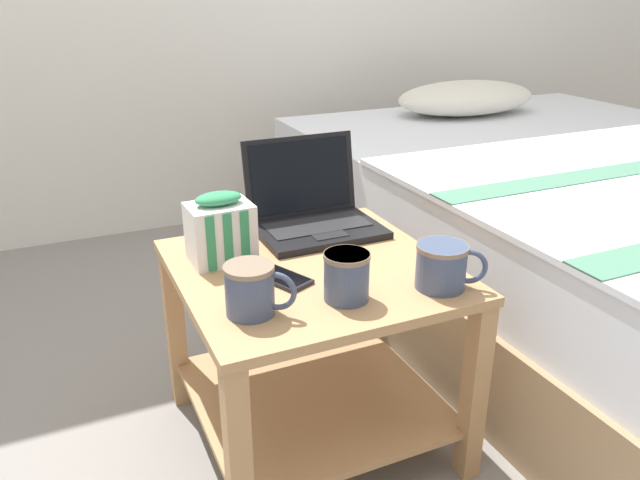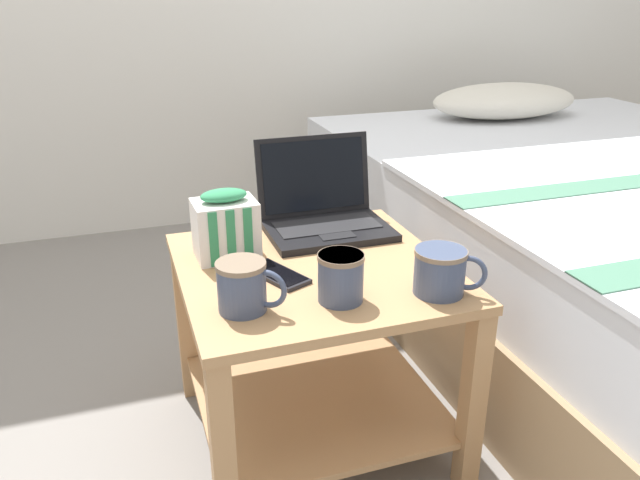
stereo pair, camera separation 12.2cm
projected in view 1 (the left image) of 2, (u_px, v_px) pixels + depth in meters
ground_plane at (313, 433)px, 1.57m from camera, size 8.00×8.00×0.00m
bed at (600, 229)px, 2.13m from camera, size 1.61×2.17×0.66m
bedside_table at (312, 329)px, 1.46m from camera, size 0.59×0.60×0.46m
laptop at (313, 212)px, 1.59m from camera, size 0.30×0.25×0.22m
mug_front_left at (346, 274)px, 1.23m from camera, size 0.09×0.13×0.10m
mug_front_right at (443, 264)px, 1.28m from camera, size 0.14×0.11×0.10m
mug_mid_center at (251, 287)px, 1.17m from camera, size 0.13×0.11×0.10m
snack_bag at (220, 230)px, 1.40m from camera, size 0.14×0.11×0.16m
cell_phone at (278, 276)px, 1.33m from camera, size 0.12×0.17×0.01m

